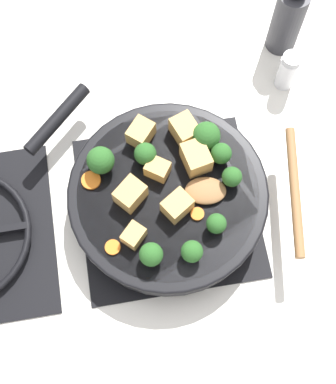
% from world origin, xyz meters
% --- Properties ---
extents(ground_plane, '(2.40, 2.40, 0.00)m').
position_xyz_m(ground_plane, '(0.00, 0.00, 0.00)').
color(ground_plane, white).
extents(front_burner_grate, '(0.31, 0.31, 0.03)m').
position_xyz_m(front_burner_grate, '(0.00, 0.00, 0.01)').
color(front_burner_grate, black).
rests_on(front_burner_grate, ground_plane).
extents(skillet_pan, '(0.40, 0.40, 0.05)m').
position_xyz_m(skillet_pan, '(0.00, 0.00, 0.06)').
color(skillet_pan, black).
rests_on(skillet_pan, front_burner_grate).
extents(wooden_spoon, '(0.22, 0.21, 0.02)m').
position_xyz_m(wooden_spoon, '(-0.02, -0.14, 0.09)').
color(wooden_spoon, olive).
rests_on(wooden_spoon, skillet_pan).
extents(tofu_cube_center_large, '(0.06, 0.05, 0.03)m').
position_xyz_m(tofu_cube_center_large, '(0.11, 0.03, 0.10)').
color(tofu_cube_center_large, tan).
rests_on(tofu_cube_center_large, skillet_pan).
extents(tofu_cube_near_handle, '(0.04, 0.04, 0.03)m').
position_xyz_m(tofu_cube_near_handle, '(-0.07, 0.07, 0.09)').
color(tofu_cube_near_handle, tan).
rests_on(tofu_cube_near_handle, skillet_pan).
extents(tofu_cube_east_chunk, '(0.05, 0.06, 0.04)m').
position_xyz_m(tofu_cube_east_chunk, '(-0.03, -0.01, 0.10)').
color(tofu_cube_east_chunk, tan).
rests_on(tofu_cube_east_chunk, skillet_pan).
extents(tofu_cube_west_chunk, '(0.05, 0.05, 0.03)m').
position_xyz_m(tofu_cube_west_chunk, '(0.04, 0.01, 0.09)').
color(tofu_cube_west_chunk, tan).
rests_on(tofu_cube_west_chunk, skillet_pan).
extents(tofu_cube_back_piece, '(0.06, 0.05, 0.04)m').
position_xyz_m(tofu_cube_back_piece, '(0.04, -0.05, 0.10)').
color(tofu_cube_back_piece, tan).
rests_on(tofu_cube_back_piece, skillet_pan).
extents(tofu_cube_front_piece, '(0.06, 0.06, 0.04)m').
position_xyz_m(tofu_cube_front_piece, '(-0.00, 0.06, 0.10)').
color(tofu_cube_front_piece, tan).
rests_on(tofu_cube_front_piece, skillet_pan).
extents(tofu_cube_mid_small, '(0.06, 0.05, 0.04)m').
position_xyz_m(tofu_cube_mid_small, '(0.10, -0.05, 0.10)').
color(tofu_cube_mid_small, tan).
rests_on(tofu_cube_mid_small, skillet_pan).
extents(broccoli_floret_near_spoon, '(0.04, 0.04, 0.04)m').
position_xyz_m(broccoli_floret_near_spoon, '(-0.11, 0.04, 0.10)').
color(broccoli_floret_near_spoon, '#709956').
rests_on(broccoli_floret_near_spoon, skillet_pan).
extents(broccoli_floret_center_top, '(0.03, 0.03, 0.04)m').
position_xyz_m(broccoli_floret_center_top, '(-0.11, -0.02, 0.10)').
color(broccoli_floret_center_top, '#709956').
rests_on(broccoli_floret_center_top, skillet_pan).
extents(broccoli_floret_east_rim, '(0.04, 0.04, 0.04)m').
position_xyz_m(broccoli_floret_east_rim, '(0.04, -0.10, 0.10)').
color(broccoli_floret_east_rim, '#709956').
rests_on(broccoli_floret_east_rim, skillet_pan).
extents(broccoli_floret_west_rim, '(0.03, 0.03, 0.04)m').
position_xyz_m(broccoli_floret_west_rim, '(-0.07, -0.06, 0.10)').
color(broccoli_floret_west_rim, '#709956').
rests_on(broccoli_floret_west_rim, skillet_pan).
extents(broccoli_floret_north_edge, '(0.04, 0.04, 0.04)m').
position_xyz_m(broccoli_floret_north_edge, '(0.06, 0.03, 0.10)').
color(broccoli_floret_north_edge, '#709956').
rests_on(broccoli_floret_north_edge, skillet_pan).
extents(broccoli_floret_south_cluster, '(0.05, 0.05, 0.05)m').
position_xyz_m(broccoli_floret_south_cluster, '(0.08, -0.08, 0.11)').
color(broccoli_floret_south_cluster, '#709956').
rests_on(broccoli_floret_south_cluster, skillet_pan).
extents(broccoli_floret_mid_floret, '(0.03, 0.03, 0.04)m').
position_xyz_m(broccoli_floret_mid_floret, '(-0.00, -0.10, 0.10)').
color(broccoli_floret_mid_floret, '#709956').
rests_on(broccoli_floret_mid_floret, skillet_pan).
extents(broccoli_floret_small_inner, '(0.05, 0.05, 0.05)m').
position_xyz_m(broccoli_floret_small_inner, '(0.06, 0.10, 0.11)').
color(broccoli_floret_small_inner, '#709956').
rests_on(broccoli_floret_small_inner, skillet_pan).
extents(carrot_slice_orange_thin, '(0.02, 0.02, 0.01)m').
position_xyz_m(carrot_slice_orange_thin, '(-0.05, -0.04, 0.08)').
color(carrot_slice_orange_thin, orange).
rests_on(carrot_slice_orange_thin, skillet_pan).
extents(carrot_slice_near_center, '(0.03, 0.03, 0.01)m').
position_xyz_m(carrot_slice_near_center, '(0.04, 0.12, 0.08)').
color(carrot_slice_near_center, orange).
rests_on(carrot_slice_near_center, skillet_pan).
extents(carrot_slice_edge_slice, '(0.02, 0.02, 0.01)m').
position_xyz_m(carrot_slice_edge_slice, '(-0.08, 0.10, 0.08)').
color(carrot_slice_edge_slice, orange).
rests_on(carrot_slice_edge_slice, skillet_pan).
extents(pepper_mill, '(0.06, 0.06, 0.18)m').
position_xyz_m(pepper_mill, '(0.30, -0.28, 0.08)').
color(pepper_mill, '#333338').
rests_on(pepper_mill, ground_plane).
extents(salt_shaker, '(0.04, 0.04, 0.09)m').
position_xyz_m(salt_shaker, '(0.21, -0.26, 0.04)').
color(salt_shaker, white).
rests_on(salt_shaker, ground_plane).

